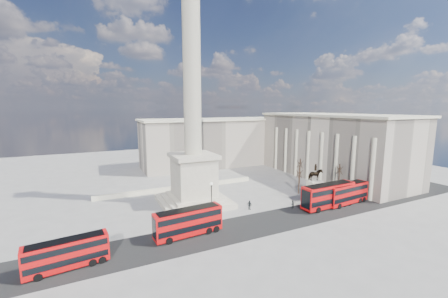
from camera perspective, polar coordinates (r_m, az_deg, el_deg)
The scene contains 18 objects.
ground at distance 56.23m, azimuth -4.50°, elevation -12.77°, with size 180.00×180.00×0.00m, color gray.
asphalt_road at distance 49.95m, azimuth 5.40°, elevation -15.63°, with size 120.00×9.00×0.01m, color black.
nelsons_column at distance 57.55m, azimuth -6.44°, elevation 1.02°, with size 14.00×14.00×49.85m.
balustrade_wall at distance 70.43m, azimuth -9.24°, elevation -7.92°, with size 40.00×0.60×1.10m, color beige.
building_east at distance 87.45m, azimuth 21.45°, elevation 0.71°, with size 19.00×46.00×18.60m.
building_northeast at distance 97.71m, azimuth -2.07°, elevation 1.49°, with size 51.00×17.00×16.60m.
red_bus_a at distance 42.42m, azimuth -29.69°, elevation -18.33°, with size 9.92×3.34×3.94m.
red_bus_b at distance 45.90m, azimuth -7.34°, elevation -14.73°, with size 11.25×3.42×4.49m.
red_bus_c at distance 61.13m, azimuth 20.91°, elevation -8.95°, with size 12.42×3.22×5.01m.
red_bus_d at distance 64.81m, azimuth 24.13°, elevation -8.38°, with size 11.32×3.44×4.52m.
victorian_lamp at distance 53.83m, azimuth -2.62°, elevation -9.59°, with size 0.53×0.53×6.23m.
equestrian_statue at distance 65.36m, azimuth 18.31°, elevation -7.51°, with size 3.88×2.91×8.11m.
bare_tree_near at distance 72.70m, azimuth 22.88°, elevation -3.81°, with size 1.65×1.65×7.20m.
bare_tree_mid at distance 67.63m, azimuth 15.38°, elevation -4.78°, with size 1.73×1.73×6.56m.
bare_tree_far at distance 76.22m, azimuth 15.55°, elevation -2.84°, with size 1.79×1.79×7.29m.
pedestrian_walking at distance 62.57m, azimuth 18.19°, elevation -10.02°, with size 0.69×0.45×1.89m, color black.
pedestrian_standing at distance 58.92m, azimuth 14.03°, elevation -11.10°, with size 0.84×0.65×1.72m, color black.
pedestrian_crossing at distance 56.78m, azimuth 5.35°, elevation -11.52°, with size 1.14×0.47×1.94m, color black.
Camera 1 is at (-18.64, -48.91, 20.53)m, focal length 22.00 mm.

